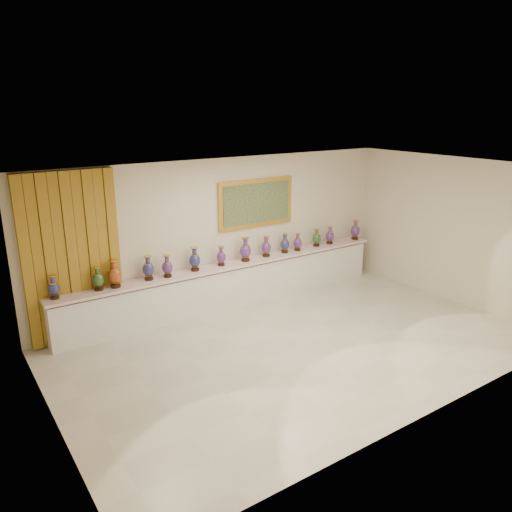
{
  "coord_description": "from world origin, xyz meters",
  "views": [
    {
      "loc": [
        -4.97,
        -6.0,
        4.01
      ],
      "look_at": [
        0.24,
        1.7,
        1.16
      ],
      "focal_mm": 35.0,
      "sensor_mm": 36.0,
      "label": 1
    }
  ],
  "objects_px": {
    "vase_1": "(98,280)",
    "vase_0": "(54,288)",
    "vase_2": "(115,275)",
    "counter": "(231,285)"
  },
  "relations": [
    {
      "from": "counter",
      "to": "vase_2",
      "type": "bearing_deg",
      "value": -179.25
    },
    {
      "from": "counter",
      "to": "vase_1",
      "type": "bearing_deg",
      "value": -179.75
    },
    {
      "from": "vase_0",
      "to": "vase_2",
      "type": "relative_size",
      "value": 0.8
    },
    {
      "from": "counter",
      "to": "vase_0",
      "type": "relative_size",
      "value": 17.96
    },
    {
      "from": "vase_2",
      "to": "counter",
      "type": "bearing_deg",
      "value": 0.75
    },
    {
      "from": "vase_1",
      "to": "vase_2",
      "type": "height_order",
      "value": "vase_2"
    },
    {
      "from": "counter",
      "to": "vase_1",
      "type": "height_order",
      "value": "vase_1"
    },
    {
      "from": "vase_0",
      "to": "vase_1",
      "type": "distance_m",
      "value": 0.73
    },
    {
      "from": "vase_1",
      "to": "vase_0",
      "type": "bearing_deg",
      "value": 178.48
    },
    {
      "from": "vase_2",
      "to": "vase_0",
      "type": "bearing_deg",
      "value": 177.81
    }
  ]
}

